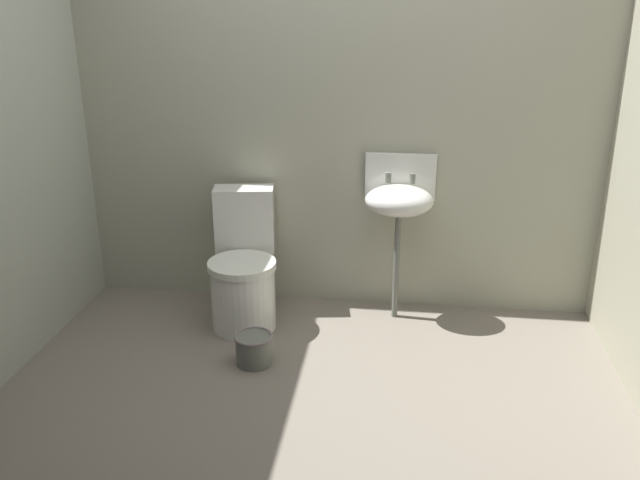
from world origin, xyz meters
The scene contains 5 objects.
ground_plane centered at (0.00, 0.00, -0.04)m, with size 3.55×2.44×0.08m, color slate.
wall_back centered at (0.00, 1.07, 1.21)m, with size 3.55×0.10×2.42m, color #9B9C87.
toilet_near_wall centered at (-0.51, 0.67, 0.32)m, with size 0.47×0.64×0.78m.
sink centered at (0.39, 0.86, 0.75)m, with size 0.42×0.34×0.99m.
bucket centered at (-0.35, 0.17, 0.09)m, with size 0.21×0.21×0.17m.
Camera 1 is at (0.40, -2.86, 1.88)m, focal length 36.94 mm.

